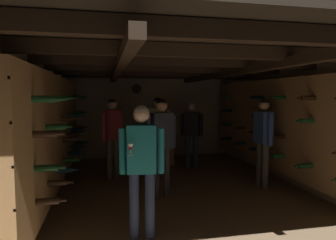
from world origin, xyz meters
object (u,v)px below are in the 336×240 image
Objects in this scene: person_guest_near_left at (142,159)px; person_guest_mid_right at (263,134)px; person_host_center at (161,138)px; person_guest_far_right at (192,129)px; wine_crate_stack at (162,146)px; person_guest_rear_center at (158,127)px; display_bottle at (160,123)px; person_guest_far_left at (113,131)px.

person_guest_mid_right is at bearing 32.32° from person_guest_near_left.
person_host_center is 1.04× the size of person_guest_near_left.
person_guest_mid_right reaches higher than person_guest_far_right.
person_guest_rear_center is (-0.27, -0.84, 0.57)m from wine_crate_stack.
person_guest_near_left is at bearing -115.66° from person_guest_far_right.
display_bottle is 0.22× the size of person_guest_near_left.
person_guest_far_left is 2.97m from person_guest_mid_right.
wine_crate_stack is 0.54× the size of person_guest_far_left.
display_bottle is 0.81m from person_guest_rear_center.
person_guest_far_right is 1.96m from person_guest_mid_right.
person_guest_mid_right is 1.03× the size of person_guest_near_left.
wine_crate_stack is 0.54× the size of person_guest_mid_right.
person_guest_rear_center is 1.04× the size of person_guest_near_left.
display_bottle reaches higher than wine_crate_stack.
display_bottle is 0.21× the size of person_host_center.
wine_crate_stack is at bearing 78.83° from person_host_center.
person_guest_rear_center is at bearing -104.34° from display_bottle.
wine_crate_stack is 2.79m from person_guest_mid_right.
wine_crate_stack is at bearing 75.64° from person_guest_near_left.
person_guest_far_right is at bearing -36.09° from display_bottle.
person_guest_rear_center is at bearing -161.48° from person_guest_far_right.
person_guest_near_left reaches higher than person_guest_far_right.
person_host_center is at bearing -99.78° from display_bottle.
person_guest_near_left is (-0.51, -1.42, -0.05)m from person_host_center.
wine_crate_stack is 2.57× the size of display_bottle.
person_guest_rear_center reaches higher than person_guest_far_left.
person_guest_far_right is 3.67m from person_guest_near_left.
person_guest_mid_right is at bearing -22.67° from person_guest_far_left.
wine_crate_stack is 4.01m from person_guest_near_left.
person_guest_mid_right reaches higher than person_guest_far_left.
person_guest_far_left reaches higher than person_guest_near_left.
wine_crate_stack is 0.95m from person_guest_far_right.
wine_crate_stack is at bearing 137.63° from person_guest_far_right.
person_guest_far_left is (-1.26, -1.15, 0.56)m from wine_crate_stack.
person_guest_rear_center is (-1.75, 1.45, 0.01)m from person_guest_mid_right.
person_guest_mid_right reaches higher than person_guest_near_left.
person_guest_mid_right is at bearing -55.34° from display_bottle.
person_guest_far_right is (1.08, 1.89, -0.08)m from person_host_center.
person_host_center reaches higher than person_guest_far_left.
person_guest_far_left is at bearing -137.45° from display_bottle.
wine_crate_stack is 0.56× the size of person_guest_near_left.
person_guest_mid_right is (0.87, -1.75, 0.07)m from person_guest_far_right.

